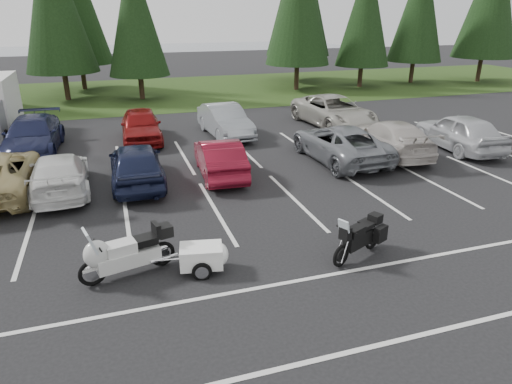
% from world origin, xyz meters
% --- Properties ---
extents(ground, '(120.00, 120.00, 0.00)m').
position_xyz_m(ground, '(0.00, 0.00, 0.00)').
color(ground, black).
rests_on(ground, ground).
extents(grass_strip, '(80.00, 16.00, 0.01)m').
position_xyz_m(grass_strip, '(0.00, 24.00, 0.01)').
color(grass_strip, '#213912').
rests_on(grass_strip, ground).
extents(lake_water, '(70.00, 50.00, 0.02)m').
position_xyz_m(lake_water, '(4.00, 55.00, 0.00)').
color(lake_water, slate).
rests_on(lake_water, ground).
extents(stall_markings, '(32.00, 16.00, 0.01)m').
position_xyz_m(stall_markings, '(0.00, 2.00, 0.00)').
color(stall_markings, silver).
rests_on(stall_markings, ground).
extents(conifer_5, '(4.14, 4.14, 9.63)m').
position_xyz_m(conifer_5, '(0.00, 21.60, 5.63)').
color(conifer_5, '#332316').
rests_on(conifer_5, ground).
extents(conifer_7, '(4.27, 4.27, 9.94)m').
position_xyz_m(conifer_7, '(17.50, 21.80, 5.81)').
color(conifer_7, '#332316').
rests_on(conifer_7, ground).
extents(conifer_8, '(4.53, 4.53, 10.56)m').
position_xyz_m(conifer_8, '(23.00, 22.60, 6.17)').
color(conifer_8, '#332316').
rests_on(conifer_8, ground).
extents(car_near_3, '(2.08, 4.71, 1.34)m').
position_xyz_m(car_near_3, '(-4.20, 4.18, 0.67)').
color(car_near_3, white).
rests_on(car_near_3, ground).
extents(car_near_4, '(1.88, 4.55, 1.54)m').
position_xyz_m(car_near_4, '(-1.63, 4.18, 0.77)').
color(car_near_4, '#161B37').
rests_on(car_near_4, ground).
extents(car_near_5, '(1.76, 4.33, 1.40)m').
position_xyz_m(car_near_5, '(1.42, 4.19, 0.70)').
color(car_near_5, maroon).
rests_on(car_near_5, ground).
extents(car_near_6, '(2.60, 5.40, 1.48)m').
position_xyz_m(car_near_6, '(6.61, 4.50, 0.74)').
color(car_near_6, slate).
rests_on(car_near_6, ground).
extents(car_near_7, '(2.53, 5.25, 1.48)m').
position_xyz_m(car_near_7, '(9.08, 4.60, 0.74)').
color(car_near_7, '#B9B1AA').
rests_on(car_near_7, ground).
extents(car_near_8, '(2.27, 4.92, 1.63)m').
position_xyz_m(car_near_8, '(12.45, 4.30, 0.82)').
color(car_near_8, '#BABBC0').
rests_on(car_near_8, ground).
extents(car_far_1, '(2.41, 5.40, 1.54)m').
position_xyz_m(car_far_1, '(-5.64, 9.57, 0.77)').
color(car_far_1, '#191D3E').
rests_on(car_far_1, ground).
extents(car_far_2, '(1.96, 4.54, 1.53)m').
position_xyz_m(car_far_2, '(-0.98, 10.13, 0.76)').
color(car_far_2, maroon).
rests_on(car_far_2, ground).
extents(car_far_3, '(1.97, 4.76, 1.53)m').
position_xyz_m(car_far_3, '(3.06, 9.82, 0.77)').
color(car_far_3, gray).
rests_on(car_far_3, ground).
extents(car_far_4, '(3.14, 5.97, 1.60)m').
position_xyz_m(car_far_4, '(9.17, 10.10, 0.80)').
color(car_far_4, '#A6A398').
rests_on(car_far_4, ground).
extents(touring_motorcycle, '(2.66, 1.38, 1.41)m').
position_xyz_m(touring_motorcycle, '(-2.30, -2.03, 0.70)').
color(touring_motorcycle, silver).
rests_on(touring_motorcycle, ground).
extents(cargo_trailer, '(1.58, 1.08, 0.67)m').
position_xyz_m(cargo_trailer, '(-0.63, -2.38, 0.34)').
color(cargo_trailer, white).
rests_on(cargo_trailer, ground).
extents(adventure_motorcycle, '(2.20, 1.53, 1.27)m').
position_xyz_m(adventure_motorcycle, '(3.25, -2.93, 0.64)').
color(adventure_motorcycle, black).
rests_on(adventure_motorcycle, ground).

